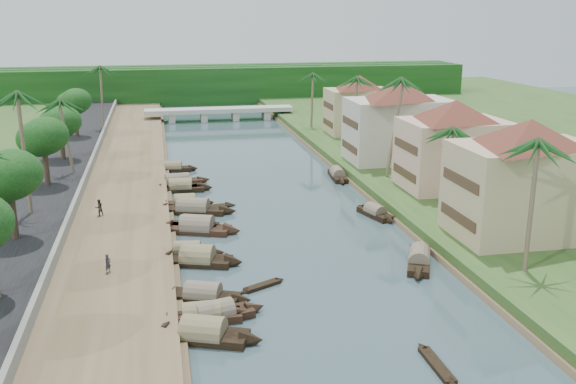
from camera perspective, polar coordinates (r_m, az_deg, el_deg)
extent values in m
plane|color=#394E55|center=(54.97, 1.41, -5.62)|extent=(220.00, 220.00, 0.00)
cube|color=brown|center=(72.71, -14.61, -0.45)|extent=(10.00, 180.00, 0.80)
cube|color=#2A4F1F|center=(78.70, 11.69, 1.11)|extent=(16.00, 180.00, 1.20)
cube|color=black|center=(73.64, -21.24, -0.57)|extent=(8.00, 180.00, 1.40)
cube|color=gray|center=(72.84, -17.96, 0.10)|extent=(0.40, 180.00, 1.10)
cube|color=black|center=(146.22, -7.05, 9.31)|extent=(120.00, 4.00, 8.00)
cube|color=black|center=(151.18, -7.21, 9.51)|extent=(120.00, 4.00, 8.00)
cube|color=black|center=(156.13, -7.36, 9.70)|extent=(120.00, 4.00, 8.00)
cube|color=#ABACA1|center=(123.74, -6.12, 7.26)|extent=(28.00, 4.00, 0.80)
cube|color=#ABACA1|center=(123.39, -10.30, 6.55)|extent=(1.20, 3.50, 1.80)
cube|color=#ABACA1|center=(123.66, -7.50, 6.69)|extent=(1.20, 3.50, 1.80)
cube|color=#ABACA1|center=(124.23, -4.72, 6.81)|extent=(1.20, 3.50, 1.80)
cube|color=#ABACA1|center=(125.07, -1.97, 6.92)|extent=(1.20, 3.50, 1.80)
cube|color=tan|center=(58.71, 20.29, 0.12)|extent=(12.00, 8.00, 8.00)
pyramid|color=brown|center=(57.63, 20.77, 5.01)|extent=(14.85, 14.85, 2.20)
cube|color=#463120|center=(56.36, 14.85, -2.17)|extent=(0.10, 6.40, 0.90)
cube|color=#463120|center=(55.49, 15.08, 0.98)|extent=(0.10, 6.40, 0.90)
cube|color=#DAAC9A|center=(72.83, 14.44, 3.29)|extent=(11.00, 8.00, 7.50)
pyramid|color=brown|center=(71.99, 14.70, 7.06)|extent=(14.11, 14.11, 2.20)
cube|color=#463120|center=(71.02, 10.30, 1.67)|extent=(0.10, 6.40, 0.90)
cube|color=#463120|center=(70.37, 10.42, 4.04)|extent=(0.10, 6.40, 0.90)
cube|color=beige|center=(84.97, 9.76, 5.45)|extent=(13.00, 8.00, 8.00)
pyramid|color=brown|center=(84.23, 9.92, 8.87)|extent=(15.59, 15.59, 2.20)
cube|color=#463120|center=(83.22, 5.48, 3.99)|extent=(0.10, 6.40, 0.90)
cube|color=#463120|center=(82.63, 5.54, 6.17)|extent=(0.10, 6.40, 0.90)
cube|color=tan|center=(103.98, 6.29, 7.16)|extent=(10.00, 7.00, 7.00)
pyramid|color=brown|center=(103.40, 6.37, 9.68)|extent=(12.62, 12.62, 2.20)
cube|color=#463120|center=(102.83, 3.57, 6.14)|extent=(0.10, 5.60, 0.90)
cube|color=#463120|center=(102.41, 3.60, 7.68)|extent=(0.10, 5.60, 0.90)
cube|color=black|center=(44.12, -6.53, -11.05)|extent=(5.55, 2.88, 0.70)
cone|color=black|center=(45.00, -2.93, -10.29)|extent=(1.84, 1.81, 1.66)
cone|color=black|center=(43.35, -10.30, -11.61)|extent=(1.84, 1.81, 1.66)
cylinder|color=gray|center=(43.95, -6.55, -10.61)|extent=(4.35, 2.65, 1.72)
cube|color=black|center=(41.84, -7.51, -12.67)|extent=(6.01, 3.98, 0.70)
cone|color=black|center=(41.03, -3.21, -13.03)|extent=(2.21, 2.30, 2.00)
cone|color=black|center=(42.79, -11.63, -12.07)|extent=(2.21, 2.30, 2.00)
cylinder|color=#7F7751|center=(41.66, -7.53, -12.21)|extent=(4.80, 3.56, 2.10)
cube|color=black|center=(44.06, -7.69, -11.13)|extent=(5.33, 1.67, 0.70)
cone|color=black|center=(44.27, -3.80, -10.77)|extent=(1.53, 1.50, 1.67)
cone|color=black|center=(43.98, -11.62, -11.26)|extent=(1.53, 1.50, 1.67)
cylinder|color=#7F7751|center=(43.89, -7.71, -10.69)|extent=(4.07, 1.73, 1.73)
cube|color=black|center=(47.01, -7.55, -9.33)|extent=(5.50, 3.55, 0.70)
cone|color=black|center=(46.20, -4.06, -9.59)|extent=(1.97, 1.97, 1.68)
cone|color=black|center=(47.92, -10.91, -8.88)|extent=(1.97, 1.97, 1.68)
cylinder|color=gray|center=(46.85, -7.57, -8.91)|extent=(4.38, 3.14, 1.74)
cube|color=black|center=(55.18, -8.92, -5.51)|extent=(4.83, 2.25, 0.70)
cone|color=black|center=(54.94, -6.23, -5.41)|extent=(1.54, 1.60, 1.57)
cone|color=black|center=(55.49, -11.59, -5.44)|extent=(1.54, 1.60, 1.57)
cylinder|color=#7F7751|center=(55.05, -8.94, -5.14)|extent=(3.75, 2.15, 1.64)
cube|color=black|center=(53.52, -8.01, -6.15)|extent=(5.91, 3.79, 0.70)
cone|color=black|center=(52.80, -4.78, -6.27)|extent=(2.16, 2.34, 2.09)
cone|color=black|center=(54.35, -11.15, -5.87)|extent=(2.16, 2.34, 2.09)
cylinder|color=#7F7751|center=(53.38, -8.03, -5.78)|extent=(4.70, 3.45, 2.21)
cube|color=black|center=(61.00, -8.03, -3.38)|extent=(6.48, 4.19, 0.70)
cone|color=black|center=(60.10, -4.93, -3.50)|extent=(2.36, 2.47, 2.16)
cone|color=black|center=(62.03, -11.04, -3.12)|extent=(2.36, 2.47, 2.16)
cylinder|color=gray|center=(60.88, -8.04, -3.05)|extent=(5.17, 3.77, 2.27)
cube|color=black|center=(61.99, -8.46, -3.09)|extent=(5.10, 3.03, 0.70)
cone|color=black|center=(61.30, -6.03, -3.14)|extent=(1.77, 1.76, 1.53)
cone|color=black|center=(62.74, -10.85, -2.89)|extent=(1.77, 1.76, 1.53)
cylinder|color=#7F7751|center=(61.87, -8.48, -2.75)|extent=(4.03, 2.71, 1.59)
cube|color=black|center=(69.05, -9.14, -1.15)|extent=(4.57, 1.73, 0.70)
cone|color=black|center=(69.15, -7.05, -0.98)|extent=(1.35, 1.54, 1.67)
cone|color=black|center=(69.01, -11.24, -1.20)|extent=(1.35, 1.54, 1.67)
cylinder|color=#7F7751|center=(68.95, -9.15, -0.85)|extent=(3.49, 1.79, 1.77)
cube|color=black|center=(66.87, -8.42, -1.68)|extent=(6.97, 3.97, 0.70)
cone|color=black|center=(66.01, -5.31, -1.74)|extent=(2.37, 2.29, 2.01)
cone|color=black|center=(67.88, -11.46, -1.50)|extent=(2.37, 2.29, 2.01)
cylinder|color=gray|center=(66.76, -8.44, -1.37)|extent=(5.50, 3.55, 2.07)
cube|color=black|center=(75.22, -9.66, 0.22)|extent=(5.12, 2.29, 0.70)
cone|color=black|center=(75.69, -7.63, 0.47)|extent=(1.62, 1.64, 1.61)
cone|color=black|center=(74.80, -11.73, 0.09)|extent=(1.62, 1.64, 1.61)
cylinder|color=#7F7751|center=(75.12, -9.68, 0.50)|extent=(3.97, 2.20, 1.68)
cube|color=black|center=(75.25, -9.49, 0.24)|extent=(5.56, 2.37, 0.70)
cone|color=black|center=(75.09, -7.21, 0.36)|extent=(1.73, 1.81, 1.84)
cone|color=black|center=(75.48, -11.77, 0.23)|extent=(1.73, 1.81, 1.84)
cylinder|color=#7F7751|center=(75.15, -9.50, 0.52)|extent=(4.30, 2.32, 1.93)
cube|color=black|center=(78.05, -9.80, 0.78)|extent=(6.06, 2.46, 0.70)
cone|color=black|center=(78.62, -7.46, 1.05)|extent=(1.86, 1.70, 1.67)
cone|color=black|center=(77.56, -12.18, 0.62)|extent=(1.86, 1.70, 1.67)
cylinder|color=gray|center=(77.95, -9.81, 1.05)|extent=(4.70, 2.33, 1.70)
cube|color=black|center=(84.83, -10.17, 1.96)|extent=(4.89, 2.08, 0.70)
cone|color=black|center=(84.60, -8.39, 2.06)|extent=(1.52, 1.54, 1.54)
cone|color=black|center=(85.10, -11.93, 1.97)|extent=(1.52, 1.54, 1.54)
cylinder|color=#7F7751|center=(84.74, -10.18, 2.21)|extent=(3.78, 2.01, 1.60)
cube|color=black|center=(54.10, 11.57, -6.09)|extent=(4.02, 6.22, 0.70)
cone|color=black|center=(57.21, 11.65, -4.78)|extent=(2.11, 2.19, 1.74)
cone|color=black|center=(50.96, 11.49, -7.38)|extent=(2.11, 2.19, 1.74)
cylinder|color=gray|center=(53.96, 11.59, -5.71)|extent=(3.51, 4.95, 1.79)
cube|color=black|center=(65.59, 7.75, -2.00)|extent=(2.72, 4.84, 0.70)
cone|color=black|center=(67.56, 6.49, -1.36)|extent=(1.64, 1.65, 1.47)
cone|color=black|center=(63.62, 9.09, -2.55)|extent=(1.64, 1.65, 1.47)
cylinder|color=gray|center=(65.48, 7.76, -1.68)|extent=(2.46, 3.81, 1.52)
cube|color=black|center=(80.16, 4.44, 1.37)|extent=(2.09, 5.70, 0.70)
cone|color=black|center=(83.10, 4.04, 1.95)|extent=(1.57, 1.70, 1.62)
cone|color=black|center=(77.20, 4.87, 0.86)|extent=(1.57, 1.70, 1.62)
cylinder|color=gray|center=(80.07, 4.44, 1.63)|extent=(2.03, 4.39, 1.66)
cube|color=black|center=(39.72, 13.09, -14.79)|extent=(0.73, 3.96, 0.35)
cone|color=black|center=(41.47, 11.78, -13.31)|extent=(0.72, 0.99, 0.72)
cube|color=black|center=(48.81, -2.31, -8.36)|extent=(3.05, 2.03, 0.35)
cone|color=black|center=(49.77, -0.70, -7.85)|extent=(1.00, 0.96, 0.69)
cone|color=black|center=(47.88, -3.99, -8.88)|extent=(1.00, 0.96, 0.69)
cube|color=black|center=(68.25, -7.19, -1.37)|extent=(4.64, 1.40, 0.35)
cone|color=black|center=(68.73, -5.09, -1.18)|extent=(1.23, 1.03, 0.91)
cone|color=black|center=(67.85, -9.32, -1.55)|extent=(1.23, 1.03, 0.91)
cylinder|color=#76624F|center=(50.41, 20.82, -1.23)|extent=(0.38, 0.36, 10.00)
sphere|color=#1A4E1D|center=(49.31, 21.35, 4.12)|extent=(3.20, 3.20, 3.20)
cylinder|color=#76624F|center=(64.95, 13.92, 2.05)|extent=(0.92, 0.36, 7.94)
sphere|color=#1A4E1D|center=(64.19, 14.14, 5.35)|extent=(3.20, 3.20, 3.20)
cylinder|color=#76624F|center=(75.85, 9.17, 5.61)|extent=(1.93, 0.36, 11.46)
sphere|color=#1A4E1D|center=(75.10, 9.36, 9.77)|extent=(3.20, 3.20, 3.20)
cylinder|color=#76624F|center=(92.29, 6.00, 7.03)|extent=(0.51, 0.36, 10.03)
sphere|color=#1A4E1D|center=(91.69, 6.09, 10.01)|extent=(3.20, 3.20, 3.20)
cylinder|color=#76624F|center=(64.96, -22.38, 3.15)|extent=(0.43, 0.36, 11.59)
sphere|color=#1A4E1D|center=(64.10, -22.89, 8.01)|extent=(3.20, 3.20, 3.20)
cylinder|color=#76624F|center=(80.18, -18.91, 4.66)|extent=(1.31, 0.36, 8.77)
sphere|color=#1A4E1D|center=(79.54, -19.17, 7.64)|extent=(3.20, 3.20, 3.20)
cylinder|color=#76624F|center=(109.01, 2.13, 8.14)|extent=(0.59, 0.36, 8.92)
sphere|color=#1A4E1D|center=(108.53, 2.15, 10.38)|extent=(3.20, 3.20, 3.20)
cylinder|color=#76624F|center=(110.93, -16.26, 8.07)|extent=(0.59, 0.36, 10.08)
sphere|color=#1A4E1D|center=(110.44, -16.45, 10.55)|extent=(3.20, 3.20, 3.20)
cylinder|color=#4A382A|center=(58.95, -23.22, -2.11)|extent=(0.60, 0.60, 3.77)
ellipsoid|color=black|center=(58.03, -23.60, 1.28)|extent=(4.98, 4.98, 4.09)
cylinder|color=#4A382A|center=(76.05, -20.67, 1.95)|extent=(0.60, 0.60, 3.73)
ellipsoid|color=black|center=(75.35, -20.93, 4.58)|extent=(4.88, 4.88, 4.01)
cylinder|color=#4A382A|center=(88.83, -19.42, 3.79)|extent=(0.60, 0.60, 3.31)
ellipsoid|color=black|center=(88.28, -19.61, 5.80)|extent=(4.83, 4.83, 3.97)
cylinder|color=#4A382A|center=(104.93, -18.30, 5.70)|extent=(0.60, 0.60, 3.64)
ellipsoid|color=black|center=(104.43, -18.46, 7.57)|extent=(4.60, 4.60, 3.78)
cylinder|color=#4A382A|center=(87.91, 12.58, 4.28)|extent=(0.60, 0.60, 3.98)
ellipsoid|color=black|center=(87.26, 12.73, 6.73)|extent=(4.05, 4.05, 3.33)
imported|color=#2C2A33|center=(50.97, -15.72, -6.13)|extent=(0.62, 0.64, 1.48)
imported|color=#2E2E20|center=(65.14, -16.46, -1.33)|extent=(1.01, 0.96, 1.65)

